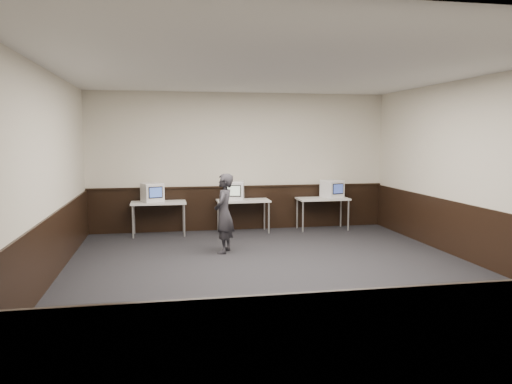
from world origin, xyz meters
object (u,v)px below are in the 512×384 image
emac_left (152,192)px  emac_center (234,191)px  person (224,213)px  desk_right (323,201)px  desk_center (243,203)px  emac_right (332,189)px  desk_left (159,205)px

emac_left → emac_center: bearing=-20.8°
emac_left → person: 2.38m
desk_right → emac_center: size_ratio=2.26×
desk_right → emac_left: size_ratio=2.16×
desk_center → emac_right: 2.16m
emac_left → emac_center: emac_center is taller
desk_center → emac_right: bearing=0.7°
emac_left → emac_center: 1.83m
desk_center → desk_right: 1.90m
desk_right → emac_center: emac_center is taller
desk_right → emac_center: (-2.10, -0.00, 0.29)m
desk_center → emac_center: emac_center is taller
emac_left → emac_right: emac_left is taller
emac_right → desk_center: bearing=161.3°
desk_center → emac_center: size_ratio=2.26×
desk_left → emac_center: emac_center is taller
desk_center → person: person is taller
emac_right → person: person is taller
emac_center → desk_left: bearing=-168.0°
desk_right → person: size_ratio=0.80×
desk_left → person: size_ratio=0.80×
desk_left → emac_center: (1.70, -0.00, 0.29)m
desk_left → emac_left: emac_left is taller
emac_left → emac_right: 4.17m
emac_center → emac_left: bearing=-168.7°
desk_center → emac_left: 2.05m
emac_left → person: (1.35, -1.95, -0.21)m
desk_left → person: bearing=-57.7°
desk_right → emac_right: 0.37m
desk_center → emac_right: (2.14, 0.03, 0.28)m
person → desk_center: bearing=-177.5°
emac_center → person: bearing=-91.8°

